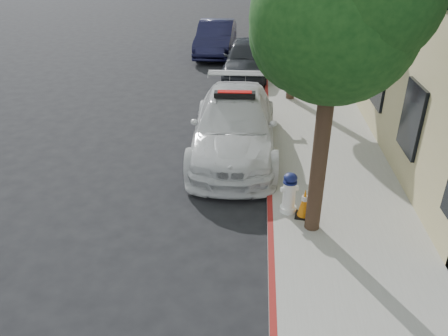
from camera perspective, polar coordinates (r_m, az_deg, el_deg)
ground at (r=11.01m, az=-4.90°, el=-1.52°), size 120.00×120.00×0.00m
sidewalk at (r=20.24m, az=9.96°, el=12.44°), size 3.20×50.00×0.15m
curb_strip at (r=20.16m, az=5.50°, el=12.66°), size 0.12×50.00×0.15m
tree_near at (r=7.61m, az=14.67°, el=18.51°), size 2.92×2.82×5.62m
police_car at (r=12.06m, az=1.38°, el=5.65°), size 2.38×5.64×1.78m
parked_car_mid at (r=19.22m, az=2.97°, el=14.16°), size 1.99×4.65×1.57m
parked_car_far at (r=23.00m, az=-1.05°, el=16.61°), size 1.82×4.97×1.63m
fire_hydrant at (r=9.37m, az=8.52°, el=-3.25°), size 0.39×0.36×0.92m
traffic_cone at (r=9.32m, az=10.46°, el=-4.54°), size 0.39×0.39×0.65m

